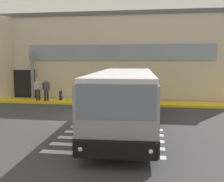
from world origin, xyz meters
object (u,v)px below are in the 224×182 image
passenger_near_column (38,88)px  safety_bollard_yellow (82,99)px  bus_main_foreground (125,100)px  passenger_by_doorway (46,89)px  entry_support_column (33,75)px

passenger_near_column → safety_bollard_yellow: passenger_near_column is taller
safety_bollard_yellow → bus_main_foreground: bearing=-56.9°
bus_main_foreground → passenger_near_column: bus_main_foreground is taller
passenger_by_doorway → safety_bollard_yellow: passenger_by_doorway is taller
passenger_by_doorway → safety_bollard_yellow: 3.13m
passenger_by_doorway → safety_bollard_yellow: (2.97, -0.76, -0.63)m
entry_support_column → passenger_near_column: size_ratio=2.21×
passenger_by_doorway → passenger_near_column: bearing=166.6°
safety_bollard_yellow → passenger_near_column: bearing=165.9°
bus_main_foreground → passenger_near_column: size_ratio=6.46×
bus_main_foreground → passenger_near_column: bearing=138.5°
entry_support_column → safety_bollard_yellow: entry_support_column is taller
entry_support_column → passenger_near_column: 1.46m
entry_support_column → safety_bollard_yellow: 5.09m
passenger_by_doorway → bus_main_foreground: bearing=-43.8°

